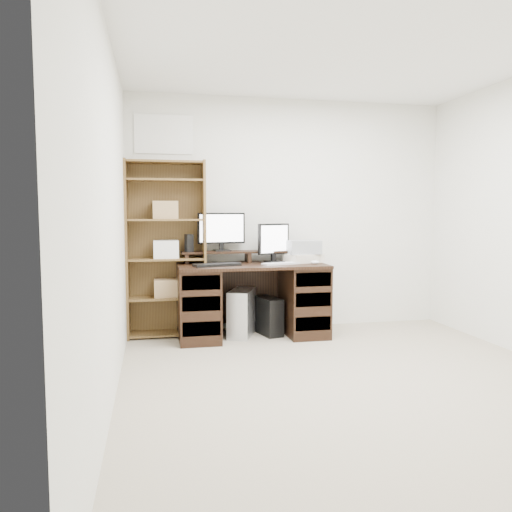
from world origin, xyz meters
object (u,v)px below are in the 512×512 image
object	(u,v)px
monitor_wide	(221,230)
monitor_small	(274,241)
tower_silver	(242,313)
bookshelf	(166,247)
desk	(252,299)
tower_black	(268,316)
printer	(303,258)

from	to	relation	value
monitor_wide	monitor_small	size ratio (longest dim) A/B	1.24
tower_silver	bookshelf	world-z (taller)	bookshelf
tower_silver	bookshelf	size ratio (longest dim) A/B	0.27
desk	tower_black	world-z (taller)	desk
monitor_wide	bookshelf	xyz separation A→B (m)	(-0.58, -0.02, -0.18)
desk	printer	xyz separation A→B (m)	(0.57, 0.07, 0.41)
tower_black	monitor_wide	bearing A→B (deg)	144.10
printer	bookshelf	xyz separation A→B (m)	(-1.43, 0.14, 0.12)
monitor_wide	monitor_small	bearing A→B (deg)	-19.71
monitor_wide	printer	size ratio (longest dim) A/B	1.43
monitor_small	tower_black	xyz separation A→B (m)	(-0.07, -0.07, -0.78)
desk	monitor_wide	world-z (taller)	monitor_wide
monitor_small	tower_black	bearing A→B (deg)	-155.89
monitor_wide	tower_black	bearing A→B (deg)	-29.84
tower_black	tower_silver	bearing A→B (deg)	165.14
tower_black	bookshelf	bearing A→B (deg)	156.82
monitor_small	bookshelf	world-z (taller)	bookshelf
tower_black	bookshelf	xyz separation A→B (m)	(-1.04, 0.17, 0.72)
desk	tower_silver	world-z (taller)	desk
monitor_small	desk	bearing A→B (deg)	-176.56
printer	tower_silver	xyz separation A→B (m)	(-0.67, -0.02, -0.55)
tower_black	bookshelf	size ratio (longest dim) A/B	0.23
monitor_wide	tower_black	distance (m)	1.03
bookshelf	tower_silver	bearing A→B (deg)	-12.20
tower_silver	tower_black	size ratio (longest dim) A/B	1.15
printer	bookshelf	world-z (taller)	bookshelf
printer	bookshelf	bearing A→B (deg)	156.89
desk	tower_silver	size ratio (longest dim) A/B	3.12
printer	tower_silver	size ratio (longest dim) A/B	0.74
desk	monitor_small	bearing A→B (deg)	24.64
tower_silver	bookshelf	bearing A→B (deg)	-170.09
monitor_small	printer	world-z (taller)	monitor_small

